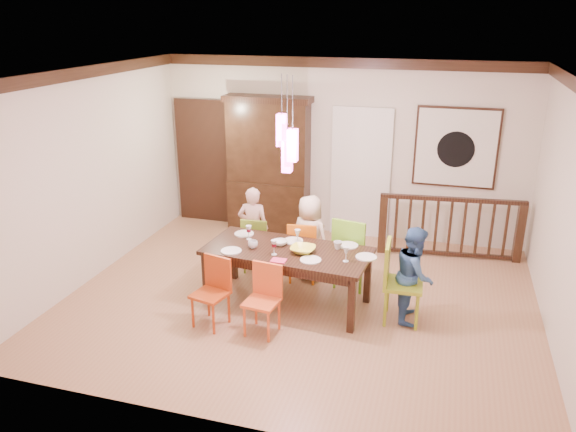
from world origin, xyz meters
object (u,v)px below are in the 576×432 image
(person_far_mid, at_px, (310,237))
(person_end_right, at_px, (414,274))
(dining_table, at_px, (287,256))
(chair_far_left, at_px, (257,240))
(china_hutch, at_px, (269,165))
(balustrade, at_px, (450,226))
(chair_end_right, at_px, (404,278))
(person_far_left, at_px, (253,228))

(person_far_mid, bearing_deg, person_end_right, 173.05)
(dining_table, height_order, chair_far_left, chair_far_left)
(chair_far_left, relative_size, china_hutch, 0.36)
(person_end_right, bearing_deg, balustrade, -14.30)
(balustrade, relative_size, person_end_right, 1.80)
(chair_far_left, height_order, chair_end_right, chair_end_right)
(chair_far_left, distance_m, balustrade, 2.94)
(dining_table, bearing_deg, chair_far_left, 135.11)
(chair_far_left, relative_size, person_end_right, 0.70)
(chair_far_left, distance_m, person_far_left, 0.18)
(person_far_mid, xyz_separation_m, person_end_right, (1.49, -0.76, -0.01))
(person_far_left, bearing_deg, dining_table, 126.10)
(china_hutch, bearing_deg, person_end_right, -42.38)
(dining_table, bearing_deg, china_hutch, 118.20)
(balustrade, bearing_deg, dining_table, -138.97)
(dining_table, relative_size, person_end_right, 1.80)
(china_hutch, distance_m, person_far_left, 1.65)
(dining_table, bearing_deg, chair_end_right, 3.20)
(balustrade, relative_size, person_far_left, 1.75)
(dining_table, bearing_deg, person_far_left, 135.75)
(china_hutch, distance_m, balustrade, 3.10)
(dining_table, height_order, china_hutch, china_hutch)
(dining_table, relative_size, chair_far_left, 2.58)
(dining_table, relative_size, chair_end_right, 2.13)
(dining_table, distance_m, china_hutch, 2.70)
(chair_end_right, height_order, balustrade, chair_end_right)
(dining_table, distance_m, person_far_left, 1.19)
(person_end_right, bearing_deg, person_far_left, 66.39)
(china_hutch, xyz_separation_m, balustrade, (3.01, -0.35, -0.65))
(dining_table, xyz_separation_m, person_far_mid, (0.09, 0.81, -0.06))
(person_far_mid, bearing_deg, person_far_left, 13.39)
(china_hutch, xyz_separation_m, person_end_right, (2.62, -2.39, -0.55))
(dining_table, relative_size, balustrade, 1.00)
(chair_far_left, bearing_deg, person_far_left, -47.43)
(person_far_left, height_order, person_far_mid, person_far_left)
(dining_table, distance_m, person_far_mid, 0.81)
(china_hutch, bearing_deg, chair_far_left, -77.77)
(dining_table, height_order, person_far_left, person_far_left)
(dining_table, xyz_separation_m, balustrade, (1.97, 2.09, -0.17))
(balustrade, xyz_separation_m, person_end_right, (-0.39, -2.05, 0.10))
(dining_table, distance_m, person_end_right, 1.58)
(balustrade, relative_size, person_far_mid, 1.77)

